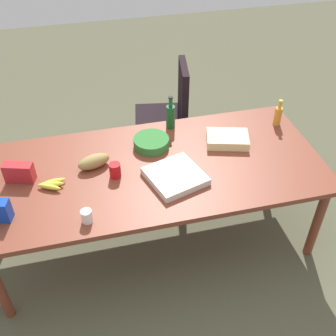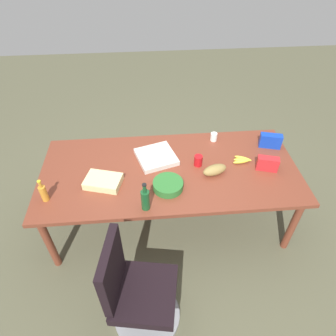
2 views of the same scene
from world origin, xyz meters
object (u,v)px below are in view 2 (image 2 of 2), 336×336
(office_chair, at_px, (138,295))
(dressing_bottle, at_px, (43,193))
(banana_bunch, at_px, (242,160))
(chip_bag_blue, at_px, (270,141))
(chip_bag_red, at_px, (267,164))
(paper_cup, at_px, (214,137))
(salad_bowl, at_px, (168,185))
(sheet_cake, at_px, (103,181))
(wine_bottle, at_px, (145,199))
(conference_table, at_px, (170,174))
(bread_loaf, at_px, (215,170))
(pizza_box, at_px, (156,157))
(red_solo_cup, at_px, (198,161))

(office_chair, distance_m, dressing_bottle, 1.16)
(banana_bunch, distance_m, chip_bag_blue, 0.42)
(chip_bag_red, distance_m, paper_cup, 0.65)
(banana_bunch, bearing_deg, salad_bowl, 21.10)
(office_chair, height_order, sheet_cake, office_chair)
(salad_bowl, height_order, wine_bottle, wine_bottle)
(conference_table, xyz_separation_m, chip_bag_blue, (-1.08, -0.26, 0.14))
(bread_loaf, distance_m, sheet_cake, 1.04)
(banana_bunch, bearing_deg, office_chair, 45.58)
(conference_table, height_order, banana_bunch, banana_bunch)
(salad_bowl, distance_m, chip_bag_red, 0.98)
(office_chair, bearing_deg, conference_table, -108.29)
(pizza_box, relative_size, chip_bag_blue, 1.64)
(sheet_cake, distance_m, paper_cup, 1.27)
(salad_bowl, height_order, sheet_cake, salad_bowl)
(sheet_cake, bearing_deg, bread_loaf, -177.28)
(banana_bunch, distance_m, dressing_bottle, 1.86)
(pizza_box, relative_size, bread_loaf, 1.50)
(sheet_cake, relative_size, paper_cup, 3.56)
(pizza_box, height_order, chip_bag_blue, chip_bag_blue)
(office_chair, bearing_deg, salad_bowl, -111.08)
(wine_bottle, distance_m, chip_bag_red, 1.24)
(chip_bag_blue, bearing_deg, wine_bottle, 28.91)
(bread_loaf, distance_m, paper_cup, 0.53)
(chip_bag_red, bearing_deg, banana_bunch, -31.24)
(banana_bunch, height_order, chip_bag_red, chip_bag_red)
(chip_bag_red, bearing_deg, office_chair, 37.19)
(red_solo_cup, distance_m, bread_loaf, 0.19)
(paper_cup, bearing_deg, office_chair, 59.67)
(banana_bunch, xyz_separation_m, sheet_cake, (1.35, 0.20, 0.01))
(salad_bowl, bearing_deg, wine_bottle, 46.49)
(conference_table, relative_size, salad_bowl, 9.07)
(wine_bottle, bearing_deg, office_chair, 80.15)
(chip_bag_red, bearing_deg, wine_bottle, 18.27)
(office_chair, distance_m, banana_bunch, 1.58)
(banana_bunch, distance_m, sheet_cake, 1.36)
(salad_bowl, bearing_deg, sheet_cake, -9.53)
(conference_table, relative_size, dressing_bottle, 10.89)
(wine_bottle, relative_size, chip_bag_red, 1.42)
(office_chair, xyz_separation_m, dressing_bottle, (0.76, -0.75, 0.45))
(bread_loaf, distance_m, chip_bag_red, 0.51)
(pizza_box, height_order, dressing_bottle, dressing_bottle)
(chip_bag_red, xyz_separation_m, chip_bag_blue, (-0.15, -0.34, 0.01))
(salad_bowl, bearing_deg, banana_bunch, -158.90)
(dressing_bottle, distance_m, paper_cup, 1.77)
(red_solo_cup, bearing_deg, chip_bag_red, 169.69)
(conference_table, xyz_separation_m, banana_bunch, (-0.72, -0.05, 0.09))
(office_chair, height_order, salad_bowl, office_chair)
(dressing_bottle, bearing_deg, salad_bowl, -177.38)
(bread_loaf, bearing_deg, conference_table, -13.58)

